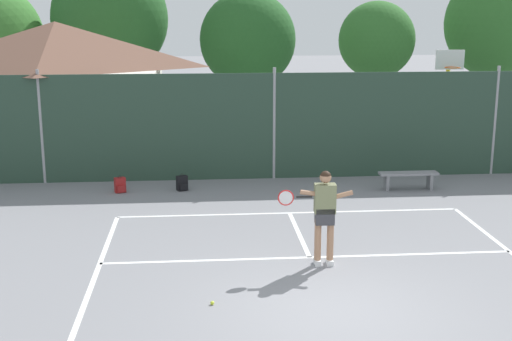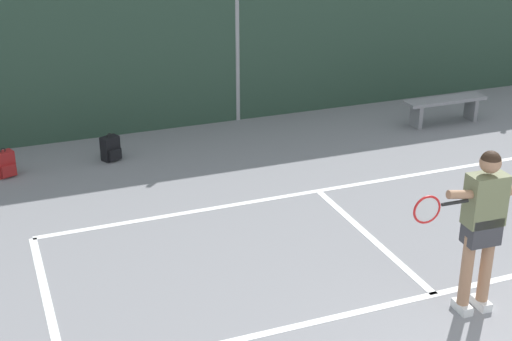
# 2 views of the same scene
# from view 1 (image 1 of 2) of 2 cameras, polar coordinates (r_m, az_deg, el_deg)

# --- Properties ---
(ground_plane) EXTENTS (120.00, 120.00, 0.00)m
(ground_plane) POSITION_cam_1_polar(r_m,az_deg,el_deg) (11.51, 6.46, -11.51)
(ground_plane) COLOR gray
(court_markings) EXTENTS (8.30, 11.10, 0.01)m
(court_markings) POSITION_cam_1_polar(r_m,az_deg,el_deg) (12.09, 5.86, -10.22)
(court_markings) COLOR white
(court_markings) RESTS_ON ground
(chainlink_fence) EXTENTS (26.09, 0.09, 3.19)m
(chainlink_fence) POSITION_cam_1_polar(r_m,az_deg,el_deg) (19.63, 1.51, 3.69)
(chainlink_fence) COLOR #284233
(chainlink_fence) RESTS_ON ground
(basketball_hoop) EXTENTS (0.90, 0.67, 3.55)m
(basketball_hoop) POSITION_cam_1_polar(r_m,az_deg,el_deg) (22.41, 15.60, 6.46)
(basketball_hoop) COLOR yellow
(basketball_hoop) RESTS_ON ground
(clubhouse_building) EXTENTS (6.82, 4.71, 4.40)m
(clubhouse_building) POSITION_cam_1_polar(r_m,az_deg,el_deg) (22.85, -16.02, 6.47)
(clubhouse_building) COLOR silver
(clubhouse_building) RESTS_ON ground
(treeline_backdrop) EXTENTS (26.27, 4.30, 6.75)m
(treeline_backdrop) POSITION_cam_1_polar(r_m,az_deg,el_deg) (29.44, -2.21, 11.58)
(treeline_backdrop) COLOR brown
(treeline_backdrop) RESTS_ON ground
(tennis_player) EXTENTS (1.44, 0.27, 1.85)m
(tennis_player) POSITION_cam_1_polar(r_m,az_deg,el_deg) (13.07, 5.67, -3.21)
(tennis_player) COLOR silver
(tennis_player) RESTS_ON ground
(tennis_ball) EXTENTS (0.07, 0.07, 0.07)m
(tennis_ball) POSITION_cam_1_polar(r_m,az_deg,el_deg) (11.68, -3.65, -10.90)
(tennis_ball) COLOR #CCE033
(tennis_ball) RESTS_ON ground
(backpack_red) EXTENTS (0.33, 0.31, 0.46)m
(backpack_red) POSITION_cam_1_polar(r_m,az_deg,el_deg) (18.70, -11.20, -1.22)
(backpack_red) COLOR maroon
(backpack_red) RESTS_ON ground
(backpack_black) EXTENTS (0.33, 0.32, 0.46)m
(backpack_black) POSITION_cam_1_polar(r_m,az_deg,el_deg) (18.66, -6.14, -1.07)
(backpack_black) COLOR black
(backpack_black) RESTS_ON ground
(courtside_bench) EXTENTS (1.60, 0.36, 0.48)m
(courtside_bench) POSITION_cam_1_polar(r_m,az_deg,el_deg) (19.05, 12.53, -0.50)
(courtside_bench) COLOR gray
(courtside_bench) RESTS_ON ground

